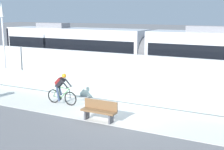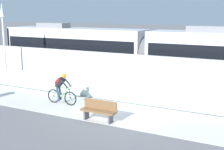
{
  "view_description": "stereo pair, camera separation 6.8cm",
  "coord_description": "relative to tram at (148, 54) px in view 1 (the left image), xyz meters",
  "views": [
    {
      "loc": [
        6.13,
        -12.48,
        4.63
      ],
      "look_at": [
        -1.54,
        2.35,
        1.25
      ],
      "focal_mm": 50.24,
      "sensor_mm": 36.0,
      "label": 1
    },
    {
      "loc": [
        6.19,
        -12.45,
        4.63
      ],
      "look_at": [
        -1.54,
        2.35,
        1.25
      ],
      "focal_mm": 50.24,
      "sensor_mm": 36.0,
      "label": 2
    }
  ],
  "objects": [
    {
      "name": "bench",
      "position": [
        0.94,
        -8.14,
        -1.41
      ],
      "size": [
        1.6,
        0.45,
        0.89
      ],
      "color": "brown",
      "rests_on": "ground"
    },
    {
      "name": "tram_rail_far",
      "position": [
        1.22,
        0.72,
        -1.89
      ],
      "size": [
        32.0,
        0.08,
        0.01
      ],
      "primitive_type": "cube",
      "color": "#595654",
      "rests_on": "ground"
    },
    {
      "name": "lamp_post_antenna",
      "position": [
        -8.04,
        -4.7,
        1.4
      ],
      "size": [
        0.28,
        0.28,
        5.2
      ],
      "color": "gray",
      "rests_on": "ground"
    },
    {
      "name": "glass_parapet",
      "position": [
        1.22,
        -5.0,
        -1.35
      ],
      "size": [
        32.0,
        0.05,
        1.08
      ],
      "primitive_type": "cube",
      "color": "#ADC6C1",
      "rests_on": "ground"
    },
    {
      "name": "concrete_barrier_wall",
      "position": [
        1.22,
        -3.2,
        -0.76
      ],
      "size": [
        32.0,
        0.36,
        2.26
      ],
      "primitive_type": "cube",
      "color": "silver",
      "rests_on": "ground"
    },
    {
      "name": "tram_rail_near",
      "position": [
        1.22,
        -0.72,
        -1.89
      ],
      "size": [
        32.0,
        0.08,
        0.01
      ],
      "primitive_type": "cube",
      "color": "#595654",
      "rests_on": "ground"
    },
    {
      "name": "cyclist_on_bike",
      "position": [
        -1.99,
        -6.85,
        -1.09
      ],
      "size": [
        1.77,
        0.58,
        1.61
      ],
      "color": "black",
      "rests_on": "ground"
    },
    {
      "name": "tram",
      "position": [
        0.0,
        0.0,
        0.0
      ],
      "size": [
        22.56,
        2.54,
        3.81
      ],
      "color": "silver",
      "rests_on": "ground"
    },
    {
      "name": "ground_plane",
      "position": [
        1.22,
        -6.85,
        -1.89
      ],
      "size": [
        200.0,
        200.0,
        0.0
      ],
      "primitive_type": "plane",
      "color": "slate"
    },
    {
      "name": "bike_path_deck",
      "position": [
        1.22,
        -6.85,
        -1.89
      ],
      "size": [
        32.0,
        3.2,
        0.01
      ],
      "primitive_type": "cube",
      "color": "silver",
      "rests_on": "ground"
    }
  ]
}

